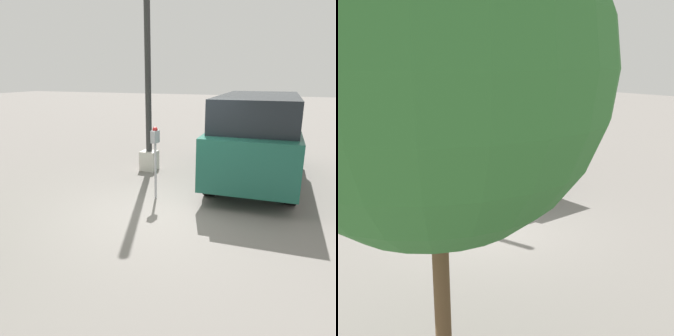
{
  "view_description": "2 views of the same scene",
  "coord_description": "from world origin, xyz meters",
  "views": [
    {
      "loc": [
        -5.45,
        -2.25,
        2.62
      ],
      "look_at": [
        0.55,
        0.1,
        0.79
      ],
      "focal_mm": 35.0,
      "sensor_mm": 36.0,
      "label": 1
    },
    {
      "loc": [
        -7.93,
        5.17,
        3.78
      ],
      "look_at": [
        0.49,
        -0.95,
        1.18
      ],
      "focal_mm": 45.0,
      "sensor_mm": 36.0,
      "label": 2
    }
  ],
  "objects": [
    {
      "name": "ground_plane",
      "position": [
        0.0,
        0.0,
        0.0
      ],
      "size": [
        80.0,
        80.0,
        0.0
      ],
      "primitive_type": "plane",
      "color": "slate"
    },
    {
      "name": "parking_meter_near",
      "position": [
        0.76,
        0.47,
        1.17
      ],
      "size": [
        0.21,
        0.14,
        1.58
      ],
      "rotation": [
        0.0,
        0.0,
        -0.15
      ],
      "color": "#9E9EA3",
      "rests_on": "ground"
    },
    {
      "name": "parking_meter_far",
      "position": [
        8.35,
        0.47,
        1.07
      ],
      "size": [
        0.21,
        0.14,
        1.45
      ],
      "rotation": [
        0.0,
        0.0,
        -0.15
      ],
      "color": "#9E9EA3",
      "rests_on": "ground"
    },
    {
      "name": "lamp_post",
      "position": [
        2.77,
        1.54,
        2.04
      ],
      "size": [
        0.44,
        0.44,
        6.04
      ],
      "color": "beige",
      "rests_on": "ground"
    },
    {
      "name": "parked_van",
      "position": [
        2.91,
        -1.37,
        1.17
      ],
      "size": [
        4.93,
        2.15,
        2.17
      ],
      "rotation": [
        0.0,
        0.0,
        0.04
      ],
      "color": "#195142",
      "rests_on": "ground"
    }
  ]
}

